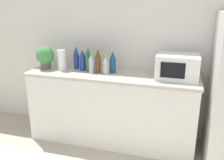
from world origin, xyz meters
name	(u,v)px	position (x,y,z in m)	size (l,w,h in m)	color
wall_back	(143,42)	(0.00, 2.73, 1.27)	(8.00, 0.06, 2.55)	silver
back_counter	(112,107)	(-0.32, 2.40, 0.46)	(2.13, 0.63, 0.92)	white
potted_plant	(45,56)	(-1.22, 2.37, 1.09)	(0.23, 0.23, 0.30)	#595451
paper_towel_roll	(62,60)	(-0.98, 2.36, 1.06)	(0.11, 0.11, 0.26)	white
microwave	(177,67)	(0.46, 2.42, 1.06)	(0.48, 0.37, 0.28)	white
back_bottle_0	(113,62)	(-0.32, 2.43, 1.06)	(0.08, 0.08, 0.28)	navy
back_bottle_1	(88,59)	(-0.63, 2.42, 1.08)	(0.08, 0.08, 0.32)	#2D6033
back_bottle_2	(91,63)	(-0.57, 2.35, 1.05)	(0.07, 0.07, 0.26)	#B2B7BC
back_bottle_3	(98,61)	(-0.49, 2.38, 1.08)	(0.07, 0.07, 0.32)	brown
back_bottle_4	(76,58)	(-0.83, 2.49, 1.07)	(0.07, 0.07, 0.30)	navy
back_bottle_5	(83,60)	(-0.73, 2.45, 1.06)	(0.08, 0.08, 0.28)	navy
back_bottle_6	(106,65)	(-0.39, 2.37, 1.03)	(0.08, 0.08, 0.23)	#B2B7BC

